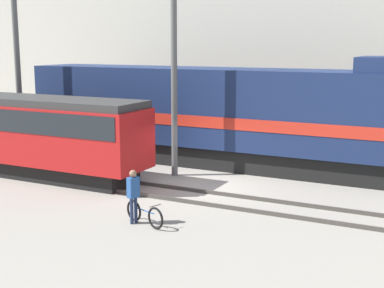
# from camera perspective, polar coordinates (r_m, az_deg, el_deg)

# --- Properties ---
(ground_plane) EXTENTS (120.00, 120.00, 0.00)m
(ground_plane) POSITION_cam_1_polar(r_m,az_deg,el_deg) (21.29, 0.94, -4.54)
(ground_plane) COLOR gray
(track_near) EXTENTS (60.00, 1.50, 0.14)m
(track_near) POSITION_cam_1_polar(r_m,az_deg,el_deg) (19.93, -1.01, -5.40)
(track_near) COLOR #47423D
(track_near) RESTS_ON ground
(track_far) EXTENTS (60.00, 1.50, 0.14)m
(track_far) POSITION_cam_1_polar(r_m,az_deg,el_deg) (24.71, 4.82, -2.27)
(track_far) COLOR #47423D
(track_far) RESTS_ON ground
(building_backdrop) EXTENTS (49.44, 6.00, 13.65)m
(building_backdrop) POSITION_cam_1_polar(r_m,az_deg,el_deg) (32.69, 11.07, 12.65)
(building_backdrop) COLOR beige
(building_backdrop) RESTS_ON ground
(freight_locomotive) EXTENTS (18.77, 3.04, 5.08)m
(freight_locomotive) POSITION_cam_1_polar(r_m,az_deg,el_deg) (24.69, 2.70, 3.16)
(freight_locomotive) COLOR black
(freight_locomotive) RESTS_ON ground
(streetcar) EXTENTS (9.75, 2.54, 3.38)m
(streetcar) POSITION_cam_1_polar(r_m,az_deg,el_deg) (23.37, -15.89, 1.27)
(streetcar) COLOR black
(streetcar) RESTS_ON ground
(bicycle) EXTENTS (1.68, 0.71, 0.76)m
(bicycle) POSITION_cam_1_polar(r_m,az_deg,el_deg) (16.86, -5.09, -7.47)
(bicycle) COLOR black
(bicycle) RESTS_ON ground
(person) EXTENTS (0.33, 0.41, 1.73)m
(person) POSITION_cam_1_polar(r_m,az_deg,el_deg) (16.84, -6.28, -5.01)
(person) COLOR #232D4C
(person) RESTS_ON ground
(utility_pole_left) EXTENTS (0.28, 0.28, 8.25)m
(utility_pole_left) POSITION_cam_1_polar(r_m,az_deg,el_deg) (27.65, -18.06, 7.12)
(utility_pole_left) COLOR #595959
(utility_pole_left) RESTS_ON ground
(utility_pole_center) EXTENTS (0.26, 0.26, 9.94)m
(utility_pole_center) POSITION_cam_1_polar(r_m,az_deg,el_deg) (22.40, -1.93, 9.09)
(utility_pole_center) COLOR #595959
(utility_pole_center) RESTS_ON ground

